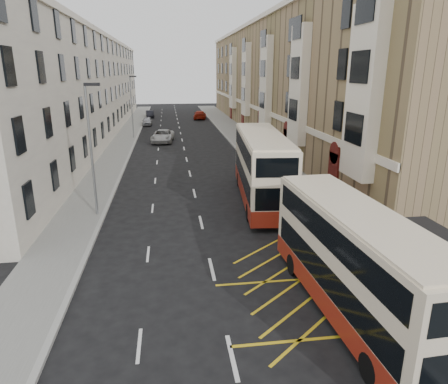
{
  "coord_description": "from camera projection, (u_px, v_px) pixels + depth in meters",
  "views": [
    {
      "loc": [
        -1.74,
        -12.56,
        8.83
      ],
      "look_at": [
        1.11,
        7.88,
        2.52
      ],
      "focal_mm": 32.0,
      "sensor_mm": 36.0,
      "label": 1
    }
  ],
  "objects": [
    {
      "name": "car_red",
      "position": [
        200.0,
        115.0,
        74.85
      ],
      "size": [
        2.87,
        5.57,
        1.55
      ],
      "primitive_type": "imported",
      "rotation": [
        0.0,
        0.0,
        3.01
      ],
      "color": "#961909",
      "rests_on": "ground"
    },
    {
      "name": "bus_shelter",
      "position": [
        447.0,
        258.0,
        14.81
      ],
      "size": [
        1.65,
        4.25,
        2.7
      ],
      "color": "black",
      "rests_on": "pavement_right"
    },
    {
      "name": "pedestrian_far",
      "position": [
        353.0,
        240.0,
        19.28
      ],
      "size": [
        1.04,
        0.89,
        1.67
      ],
      "primitive_type": "imported",
      "rotation": [
        0.0,
        0.0,
        2.55
      ],
      "color": "black",
      "rests_on": "pavement_right"
    },
    {
      "name": "pavement_left",
      "position": [
        114.0,
        157.0,
        42.11
      ],
      "size": [
        3.0,
        120.0,
        0.15
      ],
      "primitive_type": "cube",
      "color": "slate",
      "rests_on": "ground"
    },
    {
      "name": "road_markings",
      "position": [
        181.0,
        134.0,
        57.32
      ],
      "size": [
        10.0,
        110.0,
        0.01
      ],
      "primitive_type": null,
      "color": "silver",
      "rests_on": "ground"
    },
    {
      "name": "white_van",
      "position": [
        163.0,
        136.0,
        50.95
      ],
      "size": [
        3.15,
        5.77,
        1.54
      ],
      "primitive_type": "imported",
      "rotation": [
        0.0,
        0.0,
        -0.11
      ],
      "color": "silver",
      "rests_on": "ground"
    },
    {
      "name": "pavement_right",
      "position": [
        258.0,
        153.0,
        44.15
      ],
      "size": [
        4.0,
        120.0,
        0.15
      ],
      "primitive_type": "cube",
      "color": "slate",
      "rests_on": "ground"
    },
    {
      "name": "ground",
      "position": [
        224.0,
        320.0,
        14.71
      ],
      "size": [
        200.0,
        200.0,
        0.0
      ],
      "primitive_type": "plane",
      "color": "black",
      "rests_on": "ground"
    },
    {
      "name": "kerb_left",
      "position": [
        129.0,
        156.0,
        42.31
      ],
      "size": [
        0.25,
        120.0,
        0.15
      ],
      "primitive_type": "cube",
      "color": "#979792",
      "rests_on": "ground"
    },
    {
      "name": "pedestrian_near",
      "position": [
        428.0,
        322.0,
        12.89
      ],
      "size": [
        0.74,
        0.6,
        1.75
      ],
      "primitive_type": "imported",
      "rotation": [
        0.0,
        0.0,
        3.46
      ],
      "color": "black",
      "rests_on": "pavement_right"
    },
    {
      "name": "street_lamp_near",
      "position": [
        91.0,
        143.0,
        23.88
      ],
      "size": [
        0.93,
        0.18,
        8.0
      ],
      "color": "gray",
      "rests_on": "pavement_left"
    },
    {
      "name": "kerb_right",
      "position": [
        240.0,
        153.0,
        43.89
      ],
      "size": [
        0.25,
        120.0,
        0.15
      ],
      "primitive_type": "cube",
      "color": "#979792",
      "rests_on": "ground"
    },
    {
      "name": "double_decker_rear",
      "position": [
        262.0,
        168.0,
        27.38
      ],
      "size": [
        3.86,
        12.13,
        4.76
      ],
      "rotation": [
        0.0,
        0.0,
        -0.1
      ],
      "color": "beige",
      "rests_on": "ground"
    },
    {
      "name": "terrace_right",
      "position": [
        283.0,
        80.0,
        57.44
      ],
      "size": [
        10.75,
        79.0,
        15.25
      ],
      "color": "#917554",
      "rests_on": "ground"
    },
    {
      "name": "car_dark",
      "position": [
        150.0,
        114.0,
        77.47
      ],
      "size": [
        1.8,
        4.17,
        1.34
      ],
      "primitive_type": "imported",
      "rotation": [
        0.0,
        0.0,
        0.1
      ],
      "color": "black",
      "rests_on": "ground"
    },
    {
      "name": "double_decker_front",
      "position": [
        354.0,
        263.0,
        14.49
      ],
      "size": [
        2.81,
        10.5,
        4.15
      ],
      "rotation": [
        0.0,
        0.0,
        0.04
      ],
      "color": "beige",
      "rests_on": "ground"
    },
    {
      "name": "street_lamp_far",
      "position": [
        132.0,
        104.0,
        52.29
      ],
      "size": [
        0.93,
        0.18,
        8.0
      ],
      "color": "gray",
      "rests_on": "pavement_left"
    },
    {
      "name": "car_silver",
      "position": [
        147.0,
        121.0,
        66.3
      ],
      "size": [
        1.67,
        4.0,
        1.35
      ],
      "primitive_type": "imported",
      "rotation": [
        0.0,
        0.0,
        -0.02
      ],
      "color": "#9EA0A5",
      "rests_on": "ground"
    },
    {
      "name": "guard_railing",
      "position": [
        327.0,
        230.0,
        20.73
      ],
      "size": [
        0.06,
        6.56,
        1.01
      ],
      "color": "red",
      "rests_on": "pavement_right"
    },
    {
      "name": "terrace_left",
      "position": [
        80.0,
        88.0,
        54.12
      ],
      "size": [
        9.18,
        79.0,
        13.25
      ],
      "color": "silver",
      "rests_on": "ground"
    }
  ]
}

